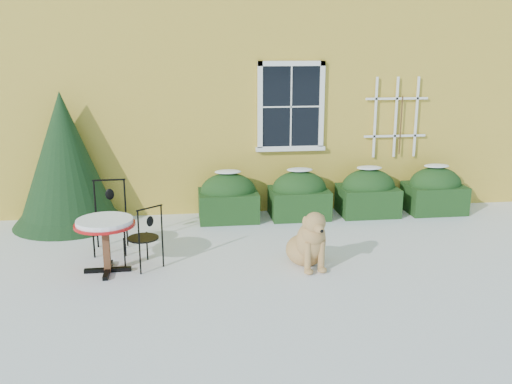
{
  "coord_description": "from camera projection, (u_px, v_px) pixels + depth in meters",
  "views": [
    {
      "loc": [
        -1.1,
        -7.31,
        3.07
      ],
      "look_at": [
        0.0,
        1.0,
        0.9
      ],
      "focal_mm": 40.0,
      "sensor_mm": 36.0,
      "label": 1
    }
  ],
  "objects": [
    {
      "name": "ground",
      "position": [
        265.0,
        272.0,
        7.92
      ],
      "size": [
        80.0,
        80.0,
        0.0
      ],
      "primitive_type": "plane",
      "color": "white",
      "rests_on": "ground"
    },
    {
      "name": "patio_chair_far",
      "position": [
        110.0,
        217.0,
        8.64
      ],
      "size": [
        0.52,
        0.52,
        1.09
      ],
      "rotation": [
        0.0,
        0.0,
        0.02
      ],
      "color": "black",
      "rests_on": "ground"
    },
    {
      "name": "hedge_row",
      "position": [
        334.0,
        194.0,
        10.48
      ],
      "size": [
        4.95,
        0.8,
        0.91
      ],
      "color": "black",
      "rests_on": "ground"
    },
    {
      "name": "evergreen_shrub",
      "position": [
        66.0,
        172.0,
        9.85
      ],
      "size": [
        1.92,
        1.92,
        2.32
      ],
      "rotation": [
        0.0,
        0.0,
        0.1
      ],
      "color": "black",
      "rests_on": "ground"
    },
    {
      "name": "dog",
      "position": [
        309.0,
        243.0,
        8.04
      ],
      "size": [
        0.65,
        0.99,
        0.88
      ],
      "rotation": [
        0.0,
        0.0,
        0.17
      ],
      "color": "tan",
      "rests_on": "ground"
    },
    {
      "name": "house",
      "position": [
        224.0,
        38.0,
        13.83
      ],
      "size": [
        12.4,
        8.4,
        6.4
      ],
      "color": "yellow",
      "rests_on": "ground"
    },
    {
      "name": "patio_chair_near",
      "position": [
        145.0,
        237.0,
        7.98
      ],
      "size": [
        0.57,
        0.57,
        0.92
      ],
      "rotation": [
        0.0,
        0.0,
        3.81
      ],
      "color": "black",
      "rests_on": "ground"
    },
    {
      "name": "bistro_table",
      "position": [
        105.0,
        228.0,
        7.78
      ],
      "size": [
        0.83,
        0.83,
        0.77
      ],
      "rotation": [
        0.0,
        0.0,
        0.27
      ],
      "color": "black",
      "rests_on": "ground"
    }
  ]
}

